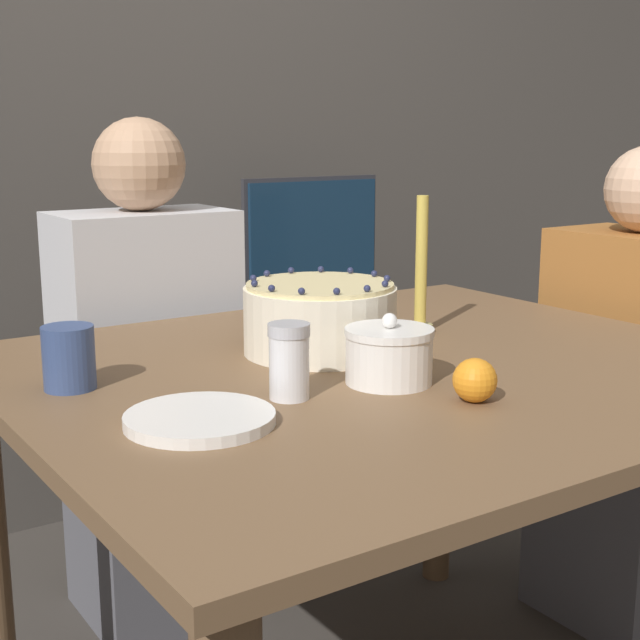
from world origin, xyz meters
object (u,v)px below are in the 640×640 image
(person_man_blue_shirt, at_px, (149,408))
(cake, at_px, (320,318))
(candle, at_px, (421,278))
(person_woman_floral, at_px, (631,422))
(sugar_bowl, at_px, (389,355))
(sugar_shaker, at_px, (289,361))
(tv_monitor, at_px, (312,241))

(person_man_blue_shirt, bearing_deg, cake, 96.82)
(candle, bearing_deg, person_woman_floral, -4.01)
(sugar_bowl, xyz_separation_m, sugar_shaker, (-0.17, 0.02, 0.01))
(cake, distance_m, person_woman_floral, 0.94)
(candle, xyz_separation_m, person_man_blue_shirt, (-0.32, 0.60, -0.36))
(sugar_bowl, height_order, tv_monitor, tv_monitor)
(sugar_bowl, distance_m, tv_monitor, 1.35)
(cake, bearing_deg, tv_monitor, 57.30)
(sugar_bowl, bearing_deg, person_woman_floral, 12.59)
(sugar_shaker, bearing_deg, cake, 46.93)
(person_woman_floral, bearing_deg, sugar_bowl, 102.59)
(tv_monitor, bearing_deg, person_woman_floral, -75.41)
(person_woman_floral, bearing_deg, candle, 85.99)
(sugar_bowl, bearing_deg, candle, 42.14)
(cake, bearing_deg, person_man_blue_shirt, 96.82)
(cake, relative_size, candle, 1.02)
(cake, height_order, person_man_blue_shirt, person_man_blue_shirt)
(cake, xyz_separation_m, candle, (0.25, 0.02, 0.05))
(sugar_shaker, relative_size, candle, 0.42)
(cake, xyz_separation_m, sugar_shaker, (-0.19, -0.21, -0.01))
(candle, bearing_deg, tv_monitor, 68.64)
(cake, xyz_separation_m, person_man_blue_shirt, (-0.07, 0.62, -0.32))
(candle, relative_size, person_woman_floral, 0.24)
(cake, relative_size, sugar_bowl, 1.94)
(person_man_blue_shirt, xyz_separation_m, person_woman_floral, (0.95, -0.64, -0.03))
(cake, xyz_separation_m, sugar_bowl, (-0.02, -0.22, -0.02))
(cake, xyz_separation_m, tv_monitor, (0.62, 0.96, -0.00))
(person_man_blue_shirt, xyz_separation_m, tv_monitor, (0.69, 0.34, 0.32))
(cake, bearing_deg, sugar_shaker, -133.07)
(sugar_bowl, distance_m, person_man_blue_shirt, 0.90)
(sugar_shaker, relative_size, person_woman_floral, 0.10)
(sugar_bowl, distance_m, sugar_shaker, 0.18)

